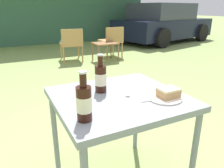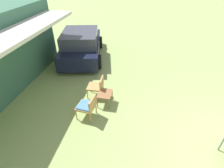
# 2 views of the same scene
# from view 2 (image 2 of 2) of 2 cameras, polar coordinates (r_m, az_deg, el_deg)

# --- Properties ---
(parked_car) EXTENTS (4.27, 2.71, 1.42)m
(parked_car) POSITION_cam_2_polar(r_m,az_deg,el_deg) (9.30, -10.00, 12.43)
(parked_car) COLOR black
(parked_car) RESTS_ON ground_plane
(wicker_chair_cushioned) EXTENTS (0.57, 0.61, 0.80)m
(wicker_chair_cushioned) POSITION_cam_2_polar(r_m,az_deg,el_deg) (5.55, -8.04, -7.04)
(wicker_chair_cushioned) COLOR #B2844C
(wicker_chair_cushioned) RESTS_ON ground_plane
(wicker_chair_plain) EXTENTS (0.53, 0.57, 0.80)m
(wicker_chair_plain) POSITION_cam_2_polar(r_m,az_deg,el_deg) (6.37, -4.84, -0.58)
(wicker_chair_plain) COLOR #B2844C
(wicker_chair_plain) RESTS_ON ground_plane
(garden_side_table) EXTENTS (0.57, 0.46, 0.45)m
(garden_side_table) POSITION_cam_2_polar(r_m,az_deg,el_deg) (6.05, -2.33, -3.41)
(garden_side_table) COLOR brown
(garden_side_table) RESTS_ON ground_plane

